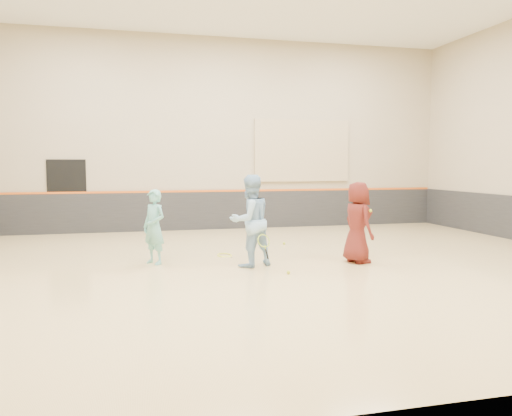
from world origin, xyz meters
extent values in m
cube|color=tan|center=(0.00, 0.00, -0.10)|extent=(15.00, 12.00, 0.20)
cube|color=tan|center=(0.00, 6.01, 3.00)|extent=(15.00, 0.02, 6.00)
cube|color=tan|center=(0.00, -6.01, 3.00)|extent=(15.00, 0.02, 6.00)
cube|color=#232326|center=(0.00, 5.97, 0.60)|extent=(14.90, 0.04, 1.20)
cube|color=#D85914|center=(0.00, 5.96, 1.22)|extent=(14.90, 0.03, 0.06)
cube|color=tan|center=(2.80, 5.95, 2.50)|extent=(3.20, 0.08, 2.00)
cube|color=black|center=(-4.50, 5.98, 1.10)|extent=(1.10, 0.05, 2.20)
imported|color=#6DBDB8|center=(-2.18, 0.78, 0.77)|extent=(0.64, 0.67, 1.54)
imported|color=#92BEE2|center=(-0.32, 0.06, 0.93)|extent=(1.09, 0.97, 1.85)
imported|color=#571914|center=(1.96, -0.08, 0.85)|extent=(0.65, 0.90, 1.69)
sphere|color=gold|center=(0.21, -0.83, 0.03)|extent=(0.07, 0.07, 0.07)
sphere|color=gold|center=(2.14, -0.28, 1.11)|extent=(0.07, 0.07, 0.07)
sphere|color=#B5C72E|center=(1.14, 2.50, 0.03)|extent=(0.07, 0.07, 0.07)
camera|label=1|loc=(-2.56, -9.62, 2.05)|focal=35.00mm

